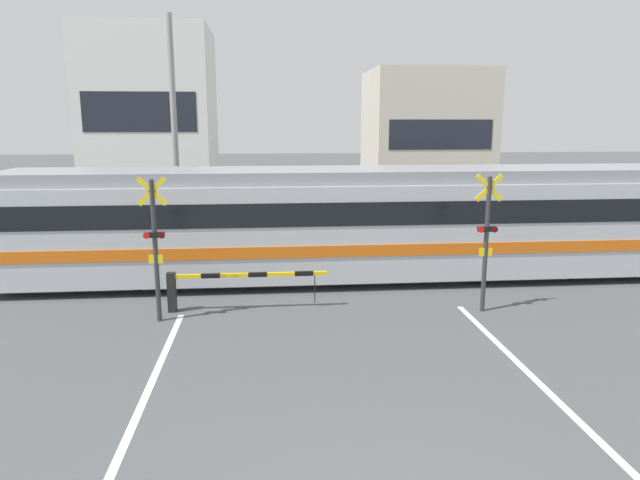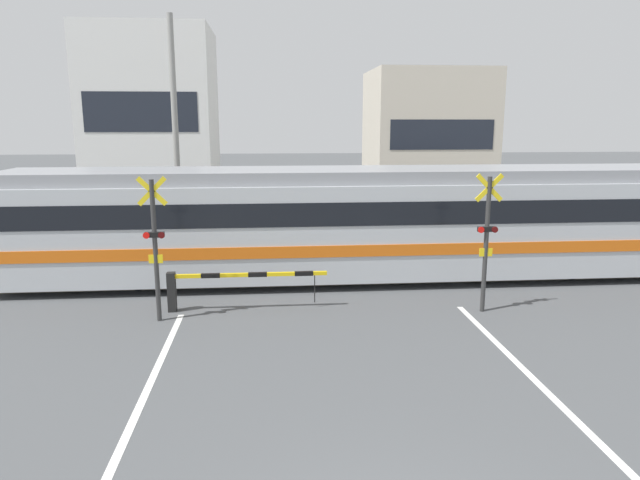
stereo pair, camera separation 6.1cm
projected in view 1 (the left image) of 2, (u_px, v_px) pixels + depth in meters
The scene contains 12 objects.
rail_track_near at pixel (316, 284), 16.31m from camera, with size 50.00×0.10×0.08m.
rail_track_far at pixel (312, 271), 17.71m from camera, with size 50.00×0.10×0.08m.
road_stripe_left at pixel (111, 473), 7.60m from camera, with size 0.14×12.77×0.01m.
road_stripe_right at pixel (606, 447), 8.22m from camera, with size 0.14×12.77×0.01m.
commuter_train at pixel (359, 220), 16.78m from camera, with size 20.35×2.98×3.27m.
crossing_barrier_near at pixel (216, 283), 14.05m from camera, with size 3.94×0.20×0.99m.
crossing_barrier_far at pixel (384, 237), 19.68m from camera, with size 3.94×0.20×0.99m.
crossing_signal_left at pixel (155, 243), 13.06m from camera, with size 0.68×0.15×3.41m.
crossing_signal_right at pixel (486, 237), 13.76m from camera, with size 0.68×0.15×3.41m.
building_left_of_street at pixel (152, 122), 29.00m from camera, with size 6.19×5.42×9.16m.
building_right_of_street at pixel (426, 140), 30.47m from camera, with size 6.13×5.42×7.23m.
utility_pole_streetside at pixel (175, 134), 20.75m from camera, with size 0.22×0.22×8.33m.
Camera 1 is at (-1.32, -4.65, 4.61)m, focal length 32.00 mm.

